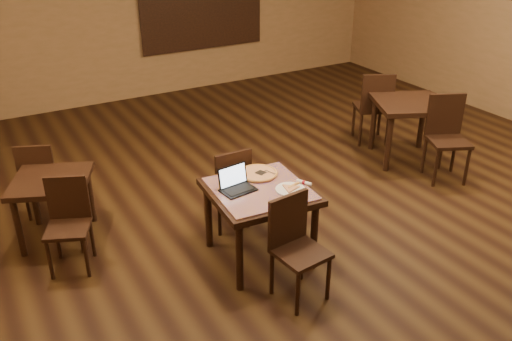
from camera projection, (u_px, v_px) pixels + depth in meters
ground at (351, 208)px, 6.19m from camera, size 10.00×10.00×0.00m
wall_back at (175, 7)px, 9.40m from camera, size 8.00×0.02×3.00m
mural at (202, 2)px, 9.57m from camera, size 2.34×0.05×1.64m
tiled_table at (260, 198)px, 5.07m from camera, size 0.99×0.99×0.76m
chair_main_near at (295, 242)px, 4.64m from camera, size 0.45×0.45×0.94m
chair_main_far at (230, 184)px, 5.61m from camera, size 0.40×0.40×0.92m
laptop at (236, 183)px, 4.98m from camera, size 0.33×0.27×0.21m
plate at (290, 190)px, 4.97m from camera, size 0.27×0.27×0.02m
pizza_slice at (290, 188)px, 4.97m from camera, size 0.24×0.24×0.02m
pizza_pan at (258, 175)px, 5.26m from camera, size 0.34×0.34×0.01m
pizza_whole at (258, 173)px, 5.25m from camera, size 0.38×0.38×0.03m
spatula at (261, 173)px, 5.24m from camera, size 0.16×0.24×0.01m
napkin_roll at (304, 182)px, 5.08m from camera, size 0.10×0.15×0.04m
other_table_a at (409, 111)px, 7.10m from camera, size 1.15×1.15×0.81m
other_table_a_chair_near at (446, 132)px, 6.67m from camera, size 0.60×0.60×1.05m
other_table_a_chair_far at (374, 104)px, 7.60m from camera, size 0.60×0.60×1.05m
other_table_b at (52, 189)px, 5.41m from camera, size 0.97×0.97×0.69m
other_table_b_chair_near at (68, 218)px, 5.04m from camera, size 0.51×0.51×0.89m
other_table_b_chair_far at (40, 175)px, 5.83m from camera, size 0.51×0.51×0.89m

